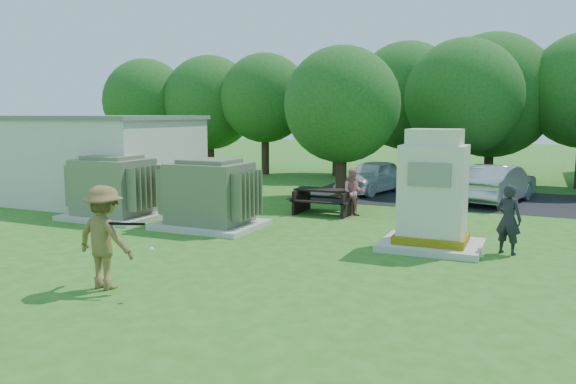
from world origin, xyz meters
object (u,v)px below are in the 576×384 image
at_px(transformer_left, 113,189).
at_px(generator_cabinet, 433,197).
at_px(picnic_table, 325,198).
at_px(car_silver_a, 498,184).
at_px(car_white, 372,176).
at_px(batter, 104,237).
at_px(person_at_picnic, 354,192).
at_px(transformer_right, 210,196).
at_px(person_by_generator, 508,219).

height_order(transformer_left, generator_cabinet, generator_cabinet).
height_order(transformer_left, picnic_table, transformer_left).
height_order(transformer_left, car_silver_a, transformer_left).
bearing_deg(car_white, batter, -79.07).
bearing_deg(transformer_left, person_at_picnic, 26.67).
height_order(batter, car_silver_a, batter).
relative_size(transformer_right, car_white, 0.72).
xyz_separation_m(generator_cabinet, car_silver_a, (1.05, 8.58, -0.59)).
distance_m(person_at_picnic, car_silver_a, 6.56).
relative_size(transformer_left, car_silver_a, 0.67).
bearing_deg(generator_cabinet, transformer_right, 179.73).
bearing_deg(car_silver_a, car_white, 6.76).
bearing_deg(person_at_picnic, transformer_right, -160.16).
bearing_deg(batter, picnic_table, -91.84).
bearing_deg(transformer_right, transformer_left, 180.00).
distance_m(batter, person_at_picnic, 9.79).
xyz_separation_m(picnic_table, batter, (-1.05, -9.59, 0.49)).
bearing_deg(car_white, generator_cabinet, -50.99).
bearing_deg(car_silver_a, transformer_right, 63.81).
bearing_deg(batter, transformer_right, -73.21).
distance_m(picnic_table, person_at_picnic, 1.07).
relative_size(generator_cabinet, batter, 1.49).
xyz_separation_m(batter, person_at_picnic, (2.08, 9.56, -0.22)).
height_order(picnic_table, batter, batter).
bearing_deg(transformer_left, car_silver_a, 36.97).
xyz_separation_m(transformer_left, batter, (5.02, -6.00, 0.05)).
bearing_deg(car_white, transformer_right, -89.49).
bearing_deg(batter, person_at_picnic, -97.88).
height_order(generator_cabinet, car_silver_a, generator_cabinet).
xyz_separation_m(generator_cabinet, person_at_picnic, (-3.20, 3.60, -0.53)).
distance_m(person_by_generator, car_silver_a, 8.45).
bearing_deg(generator_cabinet, person_at_picnic, 131.70).
relative_size(generator_cabinet, person_at_picnic, 1.89).
xyz_separation_m(transformer_right, generator_cabinet, (6.60, -0.03, 0.36)).
bearing_deg(picnic_table, batter, -96.23).
bearing_deg(person_at_picnic, transformer_left, -179.86).
xyz_separation_m(transformer_right, car_silver_a, (7.66, 8.55, -0.23)).
height_order(generator_cabinet, picnic_table, generator_cabinet).
height_order(batter, person_by_generator, batter).
bearing_deg(person_by_generator, transformer_right, 20.92).
xyz_separation_m(generator_cabinet, batter, (-5.29, -5.97, -0.31)).
height_order(transformer_right, car_silver_a, transformer_right).
bearing_deg(car_silver_a, picnic_table, 58.77).
height_order(transformer_left, person_by_generator, transformer_left).
distance_m(transformer_right, car_silver_a, 11.48).
bearing_deg(transformer_left, car_white, 56.75).
bearing_deg(person_at_picnic, person_by_generator, -60.94).
bearing_deg(picnic_table, car_white, 89.24).
bearing_deg(generator_cabinet, batter, -131.53).
bearing_deg(car_white, transformer_left, -108.14).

